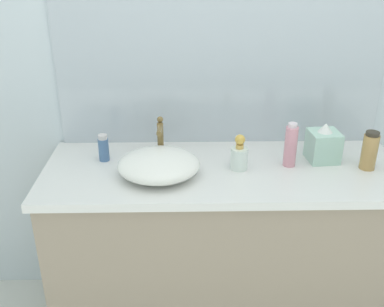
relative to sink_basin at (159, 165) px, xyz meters
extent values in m
cube|color=silver|center=(0.31, 0.39, 0.39)|extent=(6.00, 0.06, 2.60)
cube|color=gray|center=(0.28, 0.06, -0.50)|extent=(1.53, 0.54, 0.82)
cube|color=silver|center=(0.28, 0.06, -0.07)|extent=(1.57, 0.58, 0.04)
cube|color=#B2BCC6|center=(0.28, 0.35, 0.48)|extent=(1.51, 0.01, 1.05)
ellipsoid|color=white|center=(0.00, 0.00, 0.00)|extent=(0.34, 0.33, 0.10)
cylinder|color=brown|center=(0.00, 0.19, 0.03)|extent=(0.03, 0.03, 0.16)
cylinder|color=brown|center=(0.00, 0.15, 0.10)|extent=(0.02, 0.09, 0.02)
sphere|color=brown|center=(0.00, 0.21, 0.12)|extent=(0.03, 0.03, 0.03)
cylinder|color=white|center=(0.34, 0.05, 0.00)|extent=(0.07, 0.07, 0.10)
cylinder|color=#DCAC53|center=(0.34, 0.05, 0.06)|extent=(0.03, 0.03, 0.02)
sphere|color=gold|center=(0.34, 0.05, 0.09)|extent=(0.04, 0.04, 0.04)
cylinder|color=gold|center=(0.34, 0.04, 0.09)|extent=(0.02, 0.02, 0.02)
cylinder|color=pink|center=(0.57, 0.08, 0.04)|extent=(0.05, 0.05, 0.18)
cylinder|color=silver|center=(0.57, 0.08, 0.14)|extent=(0.04, 0.04, 0.02)
cylinder|color=#496C9B|center=(-0.25, 0.15, 0.00)|extent=(0.05, 0.05, 0.10)
cylinder|color=silver|center=(-0.25, 0.15, 0.07)|extent=(0.04, 0.04, 0.02)
cylinder|color=#B1884D|center=(0.90, 0.04, 0.03)|extent=(0.07, 0.07, 0.15)
cylinder|color=#352F25|center=(0.90, 0.04, 0.11)|extent=(0.06, 0.06, 0.02)
cube|color=#AAD3C1|center=(0.72, 0.13, 0.02)|extent=(0.14, 0.14, 0.13)
cone|color=white|center=(0.72, 0.13, 0.10)|extent=(0.07, 0.07, 0.04)
camera|label=1|loc=(0.10, -1.68, 0.84)|focal=42.19mm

